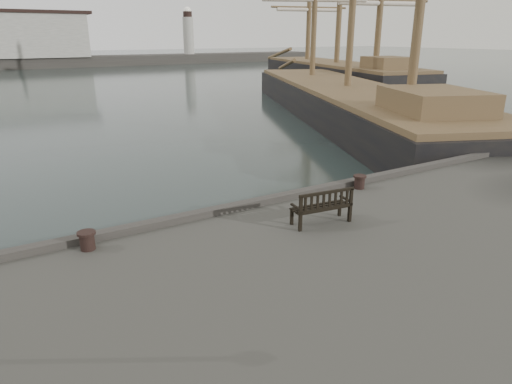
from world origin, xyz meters
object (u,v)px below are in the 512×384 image
bollard_right (359,182)px  tall_ship_main (346,109)px  bollard_left (87,241)px  tall_ship_far (335,80)px  bench (321,213)px

bollard_right → tall_ship_main: 22.22m
bollard_right → tall_ship_main: tall_ship_main is taller
tall_ship_main → bollard_left: bearing=-120.9°
bollard_left → tall_ship_main: tall_ship_main is taller
bollard_left → tall_ship_far: bearing=43.0°
tall_ship_main → tall_ship_far: 22.01m
tall_ship_far → bollard_right: bearing=-115.8°
bollard_left → tall_ship_far: 49.88m
tall_ship_main → tall_ship_far: (13.71, 17.22, 0.18)m
bench → bollard_right: size_ratio=3.82×
bench → tall_ship_far: (31.04, 35.57, -0.97)m
bollard_left → tall_ship_main: bearing=36.5°
bollard_left → tall_ship_main: size_ratio=0.01×
bollard_left → tall_ship_far: size_ratio=0.01×
bollard_left → bollard_right: 8.20m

